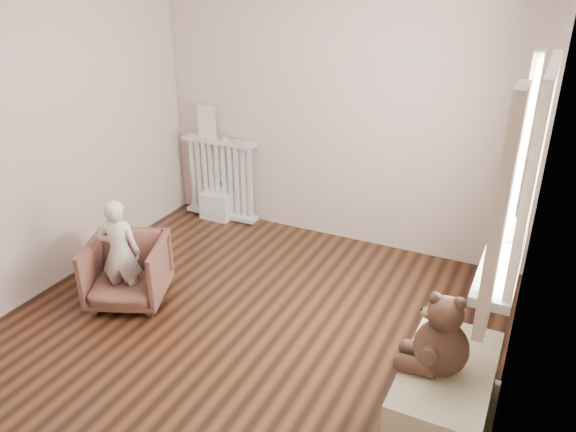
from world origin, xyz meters
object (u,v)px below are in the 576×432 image
at_px(toy_vanity, 217,194).
at_px(armchair, 127,271).
at_px(child, 120,253).
at_px(toy_bench, 444,399).
at_px(teddy_bear, 442,336).
at_px(radiator, 221,183).
at_px(plush_cat, 508,227).

relative_size(toy_vanity, armchair, 0.86).
relative_size(child, toy_bench, 0.95).
distance_m(toy_vanity, teddy_bear, 3.40).
bearing_deg(radiator, armchair, -83.83).
height_order(radiator, armchair, radiator).
height_order(teddy_bear, plush_cat, plush_cat).
relative_size(toy_bench, plush_cat, 3.76).
bearing_deg(toy_vanity, teddy_bear, -35.97).
height_order(armchair, teddy_bear, teddy_bear).
bearing_deg(armchair, radiator, 74.03).
xyz_separation_m(toy_vanity, armchair, (0.22, -1.68, -0.00)).
relative_size(child, plush_cat, 3.57).
bearing_deg(toy_bench, teddy_bear, -132.06).
xyz_separation_m(child, plush_cat, (2.70, 0.61, 0.54)).
distance_m(armchair, toy_bench, 2.58).
xyz_separation_m(radiator, armchair, (0.18, -1.71, -0.12)).
bearing_deg(child, toy_vanity, -104.81).
bearing_deg(plush_cat, toy_vanity, -179.31).
bearing_deg(toy_vanity, child, -82.67).
height_order(armchair, plush_cat, plush_cat).
relative_size(armchair, toy_bench, 0.64).
bearing_deg(teddy_bear, radiator, 139.47).
bearing_deg(teddy_bear, plush_cat, 73.80).
distance_m(toy_bench, plush_cat, 1.15).
bearing_deg(toy_vanity, radiator, 38.47).
xyz_separation_m(child, teddy_bear, (2.51, -0.26, 0.21)).
distance_m(teddy_bear, plush_cat, 0.94).
height_order(child, teddy_bear, teddy_bear).
height_order(child, toy_bench, child).
distance_m(toy_bench, teddy_bear, 0.48).
bearing_deg(toy_bench, radiator, 144.50).
bearing_deg(radiator, plush_cat, -21.76).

